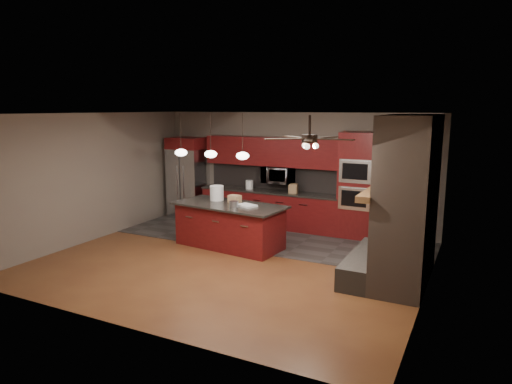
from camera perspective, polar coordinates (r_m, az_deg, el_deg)
The scene contains 22 objects.
ground at distance 8.90m, azimuth -2.92°, elevation -8.59°, with size 7.00×7.00×0.00m, color brown.
ceiling at distance 8.41m, azimuth -3.10°, elevation 9.75°, with size 7.00×6.00×0.02m, color white.
back_wall at distance 11.22m, azimuth 4.59°, elevation 2.74°, with size 7.00×0.02×2.80m, color #63574F.
right_wall at distance 7.49m, azimuth 20.98°, elevation -1.82°, with size 0.02×6.00×2.80m, color #63574F.
left_wall at distance 10.70m, azimuth -19.54°, elevation 1.79°, with size 0.02×6.00×2.80m, color #63574F.
slate_tile_patch at distance 10.43m, azimuth 1.98°, elevation -5.67°, with size 7.00×2.40×0.01m, color #393533.
fireplace_column at distance 7.96m, azimuth 17.92°, elevation -1.70°, with size 1.30×2.10×2.80m.
back_cabinetry at distance 11.25m, azimuth 1.82°, elevation 0.18°, with size 3.59×0.64×2.20m.
oven_tower at distance 10.44m, azimuth 12.60°, elevation 0.78°, with size 0.80×0.63×2.38m.
microwave at distance 11.11m, azimuth 2.78°, elevation 2.16°, with size 0.73×0.41×0.50m, color silver.
refrigerator at distance 12.29m, azimuth -8.52°, elevation 1.78°, with size 0.92×0.75×2.14m.
kitchen_island at distance 9.66m, azimuth -3.31°, elevation -4.18°, with size 2.47×1.33×0.92m.
white_bucket at distance 9.95m, azimuth -4.92°, elevation -0.12°, with size 0.30×0.30×0.32m, color white.
paint_can at distance 9.25m, azimuth -2.78°, elevation -1.54°, with size 0.19×0.19×0.12m, color #9D9DA2.
paint_tray at distance 9.32m, azimuth -1.15°, elevation -1.70°, with size 0.38×0.27×0.04m, color silver.
cardboard_box at distance 9.70m, azimuth -2.68°, elevation -0.87°, with size 0.25×0.18×0.16m, color tan.
counter_bucket at distance 11.44m, azimuth -0.83°, elevation 0.93°, with size 0.19×0.19×0.22m, color white.
counter_box at distance 10.90m, azimuth 4.69°, elevation 0.44°, with size 0.20×0.16×0.22m, color #9B7750.
pendant_left at distance 9.94m, azimuth -9.35°, elevation 4.91°, with size 0.26×0.26×0.92m.
pendant_center at distance 9.52m, azimuth -5.68°, elevation 4.76°, with size 0.26×0.26×0.92m.
pendant_right at distance 9.15m, azimuth -1.69°, elevation 4.57°, with size 0.26×0.26×0.92m.
ceiling_fan at distance 6.94m, azimuth 6.69°, elevation 6.71°, with size 1.27×1.33×0.41m.
Camera 1 is at (4.17, -7.31, 2.91)m, focal length 32.00 mm.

